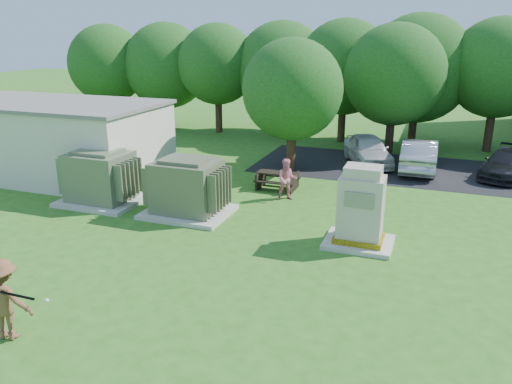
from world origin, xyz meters
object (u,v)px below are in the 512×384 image
at_px(transformer_right, 187,188).
at_px(batter, 4,299).
at_px(car_dark, 506,164).
at_px(generator_cabinet, 361,211).
at_px(person_at_picnic, 287,179).
at_px(picnic_table, 277,179).
at_px(car_silver_a, 419,155).
at_px(car_white, 368,150).
at_px(transformer_left, 101,178).

relative_size(transformer_right, batter, 1.64).
xyz_separation_m(batter, car_dark, (11.32, 17.39, -0.31)).
height_order(generator_cabinet, car_dark, generator_cabinet).
relative_size(batter, person_at_picnic, 1.12).
bearing_deg(transformer_right, batter, -90.52).
bearing_deg(car_dark, picnic_table, -132.93).
height_order(transformer_right, car_silver_a, transformer_right).
height_order(picnic_table, person_at_picnic, person_at_picnic).
bearing_deg(batter, picnic_table, -108.92).
bearing_deg(car_white, transformer_right, -141.40).
height_order(person_at_picnic, car_white, person_at_picnic).
xyz_separation_m(car_white, car_silver_a, (2.43, -0.31, 0.01)).
height_order(transformer_left, transformer_right, same).
bearing_deg(batter, person_at_picnic, -113.84).
distance_m(car_white, car_dark, 6.20).
height_order(picnic_table, batter, batter).
height_order(generator_cabinet, car_silver_a, generator_cabinet).
height_order(picnic_table, car_white, car_white).
xyz_separation_m(generator_cabinet, picnic_table, (-4.12, 4.56, -0.65)).
xyz_separation_m(transformer_right, picnic_table, (2.11, 3.97, -0.52)).
bearing_deg(transformer_left, picnic_table, 34.32).
relative_size(transformer_left, car_silver_a, 0.67).
relative_size(transformer_right, picnic_table, 1.78).
bearing_deg(car_silver_a, car_dark, -178.53).
bearing_deg(car_dark, transformer_right, -123.55).
bearing_deg(generator_cabinet, transformer_right, 174.55).
bearing_deg(transformer_left, generator_cabinet, -3.42).
relative_size(transformer_right, generator_cabinet, 1.19).
height_order(transformer_right, picnic_table, transformer_right).
distance_m(generator_cabinet, person_at_picnic, 4.76).
height_order(picnic_table, car_dark, car_dark).
height_order(picnic_table, car_silver_a, car_silver_a).
bearing_deg(car_dark, car_white, -164.36).
height_order(car_white, car_silver_a, car_silver_a).
xyz_separation_m(generator_cabinet, car_dark, (5.02, 9.85, -0.50)).
distance_m(person_at_picnic, car_dark, 10.58).
distance_m(transformer_left, batter, 8.91).
bearing_deg(transformer_left, transformer_right, 0.00).
height_order(transformer_right, batter, transformer_right).
bearing_deg(transformer_right, picnic_table, 61.98).
xyz_separation_m(transformer_right, person_at_picnic, (2.88, 2.78, -0.15)).
distance_m(generator_cabinet, car_silver_a, 9.78).
height_order(transformer_right, car_white, transformer_right).
bearing_deg(transformer_left, car_dark, 31.78).
relative_size(person_at_picnic, car_white, 0.38).
relative_size(transformer_right, car_dark, 0.72).
relative_size(picnic_table, batter, 0.92).
bearing_deg(car_dark, transformer_left, -131.24).
bearing_deg(car_white, transformer_left, -156.10).
distance_m(generator_cabinet, car_white, 10.07).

